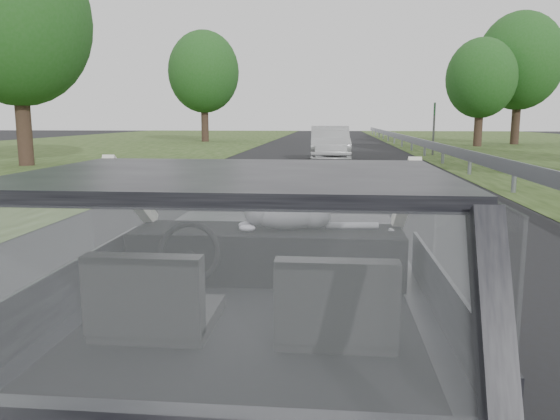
% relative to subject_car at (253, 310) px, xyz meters
% --- Properties ---
extents(subject_car, '(1.80, 4.00, 1.45)m').
position_rel_subject_car_xyz_m(subject_car, '(0.00, 0.00, 0.00)').
color(subject_car, black).
rests_on(subject_car, ground).
extents(dashboard, '(1.58, 0.45, 0.30)m').
position_rel_subject_car_xyz_m(dashboard, '(0.00, 0.62, 0.12)').
color(dashboard, black).
rests_on(dashboard, subject_car).
extents(driver_seat, '(0.50, 0.72, 0.42)m').
position_rel_subject_car_xyz_m(driver_seat, '(-0.40, -0.29, 0.16)').
color(driver_seat, black).
rests_on(driver_seat, subject_car).
extents(passenger_seat, '(0.50, 0.72, 0.42)m').
position_rel_subject_car_xyz_m(passenger_seat, '(0.40, -0.29, 0.16)').
color(passenger_seat, black).
rests_on(passenger_seat, subject_car).
extents(steering_wheel, '(0.36, 0.36, 0.04)m').
position_rel_subject_car_xyz_m(steering_wheel, '(-0.40, 0.33, 0.20)').
color(steering_wheel, black).
rests_on(steering_wheel, dashboard).
extents(cat, '(0.67, 0.32, 0.29)m').
position_rel_subject_car_xyz_m(cat, '(0.13, 0.63, 0.37)').
color(cat, gray).
rests_on(cat, dashboard).
extents(guardrail, '(0.05, 90.00, 0.32)m').
position_rel_subject_car_xyz_m(guardrail, '(4.30, 10.00, -0.15)').
color(guardrail, gray).
rests_on(guardrail, ground).
extents(other_car, '(1.76, 4.17, 1.35)m').
position_rel_subject_car_xyz_m(other_car, '(0.28, 18.64, -0.05)').
color(other_car, '#A4A5A7').
rests_on(other_car, ground).
extents(highway_sign, '(0.25, 0.93, 2.33)m').
position_rel_subject_car_xyz_m(highway_sign, '(4.87, 22.61, 0.44)').
color(highway_sign, '#14401B').
rests_on(highway_sign, ground).
extents(tree_2, '(4.34, 4.34, 6.07)m').
position_rel_subject_car_xyz_m(tree_2, '(8.90, 30.86, 2.31)').
color(tree_2, '#285824').
rests_on(tree_2, ground).
extents(tree_3, '(5.28, 5.28, 7.93)m').
position_rel_subject_car_xyz_m(tree_3, '(11.89, 33.64, 3.24)').
color(tree_3, '#285824').
rests_on(tree_3, ground).
extents(tree_5, '(6.34, 6.34, 7.56)m').
position_rel_subject_car_xyz_m(tree_5, '(-10.33, 15.73, 3.06)').
color(tree_5, '#285824').
rests_on(tree_5, ground).
extents(tree_6, '(6.00, 6.00, 7.43)m').
position_rel_subject_car_xyz_m(tree_6, '(-8.61, 35.76, 2.99)').
color(tree_6, '#285824').
rests_on(tree_6, ground).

